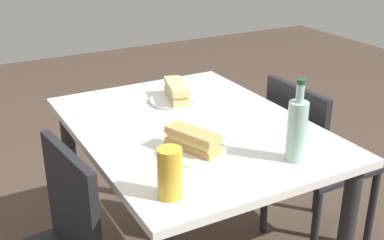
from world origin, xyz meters
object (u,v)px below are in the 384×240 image
Objects in this scene: knife_far at (188,96)px; water_bottle at (297,129)px; baguette_sandwich_near at (193,140)px; beer_glass at (170,173)px; baguette_sandwich_far at (176,91)px; plate_near at (193,151)px; dining_table at (192,153)px; knife_near at (200,143)px; plate_far at (177,100)px; chair_far at (309,158)px.

water_bottle is (0.66, 0.04, 0.09)m from knife_far.
beer_glass is at bearing -42.03° from baguette_sandwich_near.
beer_glass is at bearing -89.02° from water_bottle.
baguette_sandwich_far is 0.83× the size of water_bottle.
plate_near is 1.10× the size of baguette_sandwich_near.
dining_table is 7.09× the size of knife_near.
knife_near is 0.57× the size of water_bottle.
baguette_sandwich_near is 0.28m from beer_glass.
baguette_sandwich_near is 0.50m from plate_far.
plate_far is at bearing 163.01° from knife_near.
knife_near reaches higher than plate_near.
baguette_sandwich_far reaches higher than knife_near.
water_bottle reaches higher than knife_far.
knife_far is (-0.46, 0.23, 0.01)m from plate_near.
water_bottle is (0.20, 0.27, 0.10)m from plate_near.
plate_far is at bearing 159.24° from baguette_sandwich_near.
knife_far is at bearing -176.29° from water_bottle.
plate_far is at bearing -93.32° from knife_far.
knife_near is (0.18, -0.07, 0.14)m from dining_table.
plate_near is 0.49m from plate_far.
beer_glass is (0.42, -0.92, 0.37)m from chair_far.
plate_near is 1.00× the size of baguette_sandwich_far.
baguette_sandwich_near is 0.76× the size of water_bottle.
plate_far is at bearing -114.54° from chair_far.
baguette_sandwich_far is (-0.46, 0.18, -0.00)m from baguette_sandwich_near.
chair_far is 3.64× the size of plate_near.
dining_table is 0.31m from knife_far.
knife_near is at bearing -75.09° from chair_far.
knife_near is at bearing -16.99° from baguette_sandwich_far.
knife_near and knife_far have the same top height.
beer_glass reaches higher than knife_near.
plate_far is (-0.46, 0.18, -0.04)m from baguette_sandwich_near.
knife_near is 0.45m from plate_far.
plate_near is 0.04m from baguette_sandwich_near.
plate_far is at bearing 166.08° from dining_table.
beer_glass is (0.24, -0.23, 0.06)m from knife_near.
baguette_sandwich_far is at bearing 151.53° from beer_glass.
plate_near is 1.00× the size of plate_far.
knife_far is (-0.46, 0.23, -0.03)m from baguette_sandwich_near.
baguette_sandwich_far reaches higher than knife_far.
baguette_sandwich_far is 0.67m from water_bottle.
chair_far is 5.36× the size of knife_near.
dining_table is 0.27m from plate_near.
water_bottle is (0.41, 0.16, 0.23)m from dining_table.
plate_far is 0.05m from knife_far.
baguette_sandwich_far is (-0.25, -0.55, 0.34)m from chair_far.
baguette_sandwich_near is 0.34m from water_bottle.
knife_near is 0.34m from beer_glass.
plate_far is (-0.25, -0.55, 0.30)m from chair_far.
baguette_sandwich_near is at bearing -26.32° from knife_far.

